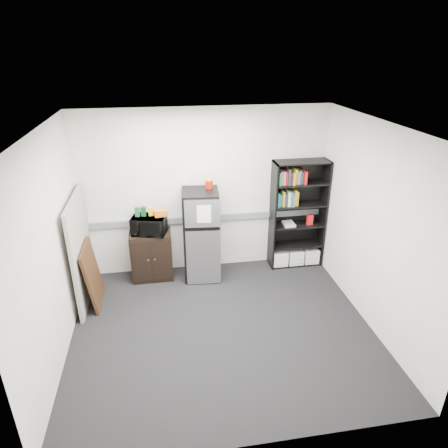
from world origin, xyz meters
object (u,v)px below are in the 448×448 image
object	(u,v)px
cubicle_partition	(81,250)
cabinet	(152,255)
refrigerator	(201,235)
microwave	(149,225)
bookshelf	(298,215)

from	to	relation	value
cubicle_partition	cabinet	bearing A→B (deg)	23.29
refrigerator	microwave	bearing A→B (deg)	-179.74
cabinet	refrigerator	xyz separation A→B (m)	(0.81, -0.08, 0.34)
microwave	refrigerator	bearing A→B (deg)	9.35
bookshelf	microwave	world-z (taller)	bookshelf
cabinet	microwave	xyz separation A→B (m)	(0.00, -0.02, 0.55)
microwave	cubicle_partition	bearing A→B (deg)	-143.60
microwave	refrigerator	distance (m)	0.84
cabinet	cubicle_partition	bearing A→B (deg)	-156.71
bookshelf	refrigerator	distance (m)	1.66
cubicle_partition	refrigerator	distance (m)	1.82
cubicle_partition	cabinet	world-z (taller)	cubicle_partition
cabinet	microwave	size ratio (longest dim) A/B	1.57
cubicle_partition	refrigerator	bearing A→B (deg)	10.82
refrigerator	cabinet	bearing A→B (deg)	179.13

